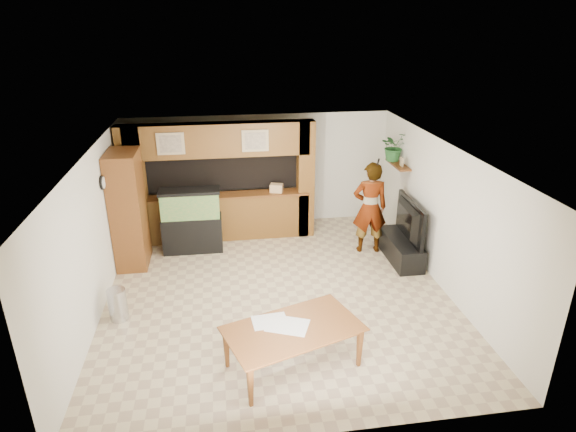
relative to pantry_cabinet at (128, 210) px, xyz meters
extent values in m
plane|color=tan|center=(2.70, -1.56, -1.15)|extent=(6.50, 6.50, 0.00)
plane|color=white|center=(2.70, -1.56, 1.45)|extent=(6.50, 6.50, 0.00)
plane|color=silver|center=(2.70, 1.69, 0.15)|extent=(6.00, 0.00, 6.00)
plane|color=silver|center=(-0.30, -1.56, 0.15)|extent=(0.00, 6.50, 6.50)
plane|color=silver|center=(5.70, -1.56, 0.15)|extent=(0.00, 6.50, 6.50)
cube|color=brown|center=(1.80, 0.89, -0.65)|extent=(3.80, 0.35, 1.00)
cube|color=brown|center=(1.80, 0.89, -0.13)|extent=(3.80, 0.43, 0.04)
cube|color=brown|center=(1.80, 0.89, 1.10)|extent=(3.80, 0.35, 0.70)
cube|color=brown|center=(0.00, 0.89, 0.15)|extent=(0.50, 0.35, 2.60)
cube|color=brown|center=(3.65, 0.89, 0.15)|extent=(0.35, 0.35, 2.60)
cube|color=black|center=(1.80, 1.44, 0.30)|extent=(4.20, 0.45, 0.85)
cube|color=tan|center=(0.85, 0.70, 1.10)|extent=(0.55, 0.03, 0.45)
cube|color=tan|center=(0.85, 0.68, 1.10)|extent=(0.43, 0.01, 0.35)
cube|color=tan|center=(2.55, 0.70, 1.10)|extent=(0.55, 0.03, 0.45)
cube|color=tan|center=(2.55, 0.68, 1.10)|extent=(0.43, 0.01, 0.35)
cylinder|color=black|center=(-0.27, -0.56, 0.75)|extent=(0.04, 0.25, 0.25)
cylinder|color=white|center=(-0.24, -0.56, 0.75)|extent=(0.01, 0.21, 0.21)
cube|color=brown|center=(5.55, 0.39, 0.55)|extent=(0.25, 0.90, 0.04)
cube|color=brown|center=(0.00, 0.00, 0.00)|extent=(0.57, 0.94, 2.29)
cylinder|color=#B2B2B7|center=(0.03, -1.99, -0.87)|extent=(0.30, 0.30, 0.55)
cube|color=black|center=(1.16, 0.39, -0.76)|extent=(1.23, 0.46, 0.77)
cube|color=#2E7542|center=(1.16, 0.39, -0.11)|extent=(1.18, 0.43, 0.53)
cube|color=black|center=(1.16, 0.39, 0.18)|extent=(1.23, 0.46, 0.06)
cube|color=black|center=(5.35, -0.65, -0.91)|extent=(0.51, 1.40, 0.47)
imported|color=black|center=(5.35, -0.65, -0.28)|extent=(0.23, 1.40, 0.80)
cube|color=tan|center=(5.55, 0.20, 0.67)|extent=(0.03, 0.14, 0.19)
imported|color=#255C29|center=(5.52, 0.64, 0.89)|extent=(0.71, 0.67, 0.63)
imported|color=#937950|center=(4.80, -0.16, -0.18)|extent=(0.75, 0.54, 1.94)
cylinder|color=black|center=(4.85, -0.32, 0.84)|extent=(0.04, 0.10, 0.16)
imported|color=brown|center=(2.68, -3.59, -0.82)|extent=(2.08, 1.58, 0.65)
cube|color=silver|center=(2.37, -3.36, -0.49)|extent=(0.52, 0.40, 0.01)
cube|color=silver|center=(2.60, -3.49, -0.49)|extent=(0.68, 0.60, 0.01)
cube|color=tan|center=(3.00, 0.89, -0.02)|extent=(0.31, 0.25, 0.18)
camera|label=1|loc=(1.78, -8.99, 3.46)|focal=30.00mm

